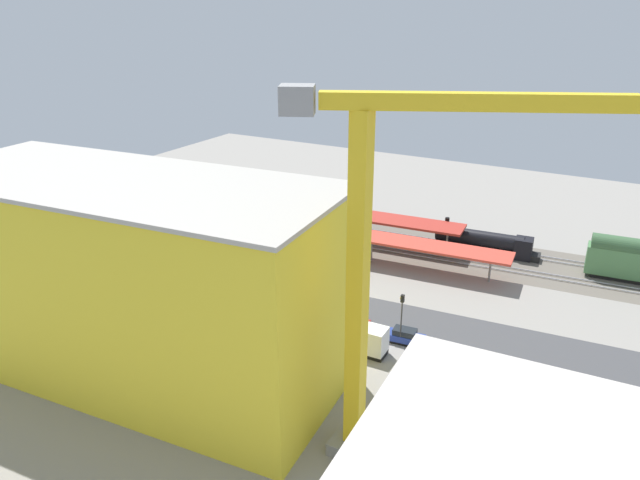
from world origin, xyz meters
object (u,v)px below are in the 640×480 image
at_px(street_tree_3, 278,245).
at_px(traffic_light, 402,312).
at_px(construction_building, 133,282).
at_px(box_truck_1, 344,334).
at_px(street_tree_0, 303,245).
at_px(parked_car_0, 405,337).
at_px(parked_car_1, 352,322).
at_px(parked_car_3, 247,293).
at_px(freight_coach_far, 265,207).
at_px(platform_canopy_far, 321,210).
at_px(box_truck_0, 246,311).
at_px(parked_car_2, 292,307).
at_px(tower_crane, 381,259).
at_px(locomotive, 488,243).
at_px(street_tree_2, 163,224).
at_px(platform_canopy_near, 319,228).
at_px(street_tree_1, 285,238).

xyz_separation_m(street_tree_3, traffic_light, (-22.01, 8.74, -0.48)).
distance_m(construction_building, box_truck_1, 23.51).
relative_size(street_tree_0, street_tree_3, 1.07).
bearing_deg(parked_car_0, parked_car_1, -0.31).
relative_size(parked_car_0, parked_car_3, 1.11).
distance_m(construction_building, traffic_light, 28.88).
relative_size(freight_coach_far, construction_building, 0.47).
xyz_separation_m(street_tree_0, street_tree_3, (3.95, 0.33, -0.65)).
bearing_deg(parked_car_1, platform_canopy_far, -54.41).
xyz_separation_m(box_truck_0, box_truck_1, (-12.67, -1.06, -0.05)).
distance_m(platform_canopy_far, box_truck_0, 31.89).
distance_m(parked_car_3, box_truck_0, 6.77).
height_order(platform_canopy_far, street_tree_3, street_tree_3).
bearing_deg(box_truck_1, box_truck_0, 4.80).
height_order(parked_car_2, tower_crane, tower_crane).
xyz_separation_m(locomotive, street_tree_2, (45.09, 23.05, 2.49)).
xyz_separation_m(construction_building, box_truck_1, (-16.72, -14.10, -8.63)).
xyz_separation_m(parked_car_0, box_truck_0, (18.36, 5.24, 0.91)).
height_order(locomotive, traffic_light, traffic_light).
height_order(tower_crane, street_tree_2, tower_crane).
xyz_separation_m(locomotive, street_tree_3, (23.88, 22.88, 3.05)).
distance_m(tower_crane, traffic_light, 22.54).
xyz_separation_m(parked_car_3, street_tree_0, (-3.97, -8.07, 4.64)).
height_order(parked_car_0, parked_car_1, parked_car_1).
xyz_separation_m(freight_coach_far, construction_building, (-13.01, 42.72, 6.92)).
xyz_separation_m(parked_car_0, construction_building, (22.41, 18.28, 9.49)).
relative_size(platform_canopy_near, platform_canopy_far, 1.22).
bearing_deg(platform_canopy_far, street_tree_2, 44.55).
relative_size(construction_building, box_truck_0, 4.51).
bearing_deg(platform_canopy_near, box_truck_0, 97.72).
bearing_deg(street_tree_2, platform_canopy_near, -153.64).
xyz_separation_m(parked_car_2, street_tree_1, (6.80, -9.42, 4.75)).
distance_m(platform_canopy_far, construction_building, 44.61).
distance_m(parked_car_2, tower_crane, 31.25).
relative_size(parked_car_2, box_truck_0, 0.48).
relative_size(parked_car_3, construction_building, 0.10).
height_order(construction_building, street_tree_2, construction_building).
height_order(parked_car_0, box_truck_0, box_truck_0).
xyz_separation_m(parked_car_3, box_truck_0, (-3.89, 5.46, 0.93)).
relative_size(platform_canopy_near, street_tree_2, 9.32).
height_order(parked_car_3, street_tree_3, street_tree_3).
distance_m(parked_car_0, parked_car_2, 14.91).
height_order(locomotive, box_truck_1, locomotive).
xyz_separation_m(parked_car_1, construction_building, (15.73, 18.31, 9.47)).
bearing_deg(freight_coach_far, locomotive, -170.20).
bearing_deg(platform_canopy_near, traffic_light, 137.76).
height_order(tower_crane, street_tree_1, tower_crane).
xyz_separation_m(box_truck_1, traffic_light, (-5.46, -3.40, 2.64)).
relative_size(parked_car_2, street_tree_2, 0.72).
xyz_separation_m(parked_car_3, street_tree_2, (21.20, -7.57, 3.43)).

